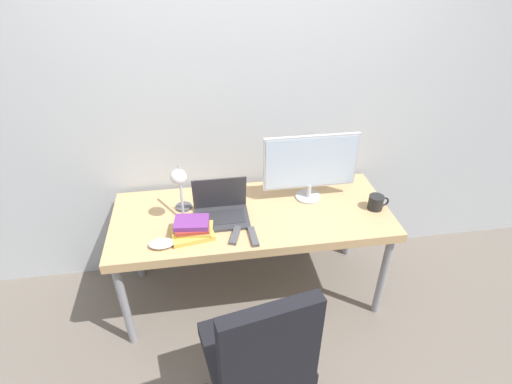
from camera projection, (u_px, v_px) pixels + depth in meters
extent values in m
plane|color=#70665B|center=(260.00, 332.00, 2.66)|extent=(12.00, 12.00, 0.00)
cube|color=silver|center=(242.00, 103.00, 2.60)|extent=(8.00, 0.05, 2.60)
cube|color=tan|center=(252.00, 216.00, 2.58)|extent=(1.78, 0.72, 0.06)
cylinder|color=gray|center=(125.00, 306.00, 2.42)|extent=(0.05, 0.05, 0.67)
cylinder|color=gray|center=(383.00, 276.00, 2.63)|extent=(0.05, 0.05, 0.67)
cylinder|color=gray|center=(135.00, 242.00, 2.92)|extent=(0.05, 0.05, 0.67)
cylinder|color=gray|center=(351.00, 221.00, 3.13)|extent=(0.05, 0.05, 0.67)
cube|color=#38383D|center=(222.00, 218.00, 2.49)|extent=(0.34, 0.25, 0.02)
cube|color=#2D2D33|center=(222.00, 217.00, 2.49)|extent=(0.29, 0.15, 0.00)
cube|color=#38383D|center=(220.00, 193.00, 2.50)|extent=(0.34, 0.06, 0.24)
cube|color=silver|center=(220.00, 193.00, 2.50)|extent=(0.30, 0.05, 0.21)
cylinder|color=#B7B7BC|center=(308.00, 197.00, 2.70)|extent=(0.17, 0.17, 0.01)
cylinder|color=#B7B7BC|center=(308.00, 190.00, 2.68)|extent=(0.04, 0.04, 0.09)
cube|color=#B7B7BC|center=(311.00, 162.00, 2.56)|extent=(0.62, 0.02, 0.37)
cube|color=silver|center=(311.00, 163.00, 2.55)|extent=(0.59, 0.00, 0.35)
cylinder|color=#4C4C51|center=(184.00, 207.00, 2.60)|extent=(0.10, 0.10, 0.02)
cylinder|color=#99999E|center=(181.00, 192.00, 2.45)|extent=(0.02, 0.16, 0.31)
sphere|color=white|center=(179.00, 177.00, 2.31)|extent=(0.10, 0.10, 0.10)
sphere|color=black|center=(253.00, 356.00, 2.48)|extent=(0.05, 0.05, 0.05)
cylinder|color=black|center=(254.00, 378.00, 2.36)|extent=(0.06, 0.29, 0.03)
cylinder|color=#2D2D33|center=(254.00, 380.00, 2.12)|extent=(0.04, 0.04, 0.38)
cube|color=black|center=(254.00, 353.00, 1.99)|extent=(0.55, 0.56, 0.09)
cube|color=black|center=(270.00, 350.00, 1.67)|extent=(0.45, 0.15, 0.51)
cube|color=gold|center=(192.00, 234.00, 2.36)|extent=(0.27, 0.21, 0.03)
cube|color=gold|center=(193.00, 229.00, 2.36)|extent=(0.24, 0.17, 0.02)
cube|color=#B2382D|center=(193.00, 227.00, 2.34)|extent=(0.20, 0.14, 0.02)
cube|color=#753384|center=(192.00, 222.00, 2.34)|extent=(0.21, 0.16, 0.03)
cube|color=#4C4C51|center=(235.00, 235.00, 2.35)|extent=(0.09, 0.16, 0.02)
cube|color=#4C4C51|center=(253.00, 237.00, 2.34)|extent=(0.05, 0.17, 0.02)
cylinder|color=black|center=(376.00, 202.00, 2.57)|extent=(0.10, 0.10, 0.09)
torus|color=black|center=(384.00, 202.00, 2.58)|extent=(0.06, 0.01, 0.06)
ellipsoid|color=white|center=(162.00, 244.00, 2.28)|extent=(0.15, 0.09, 0.04)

